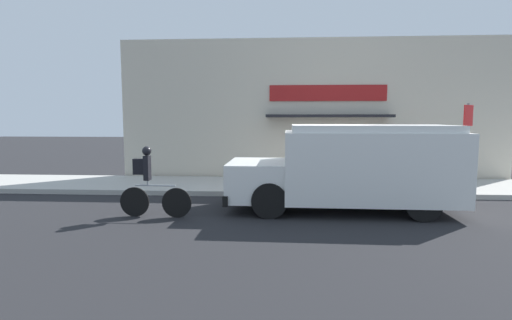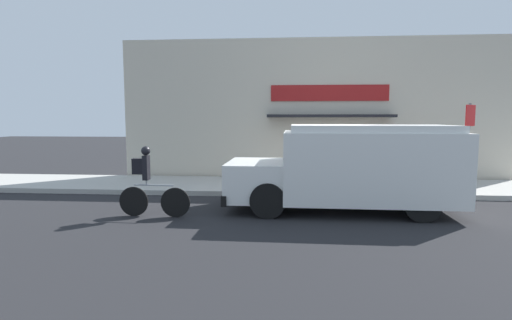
{
  "view_description": "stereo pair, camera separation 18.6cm",
  "coord_description": "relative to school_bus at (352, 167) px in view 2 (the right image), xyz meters",
  "views": [
    {
      "loc": [
        -1.06,
        -11.37,
        2.29
      ],
      "look_at": [
        -1.81,
        -0.2,
        1.1
      ],
      "focal_mm": 28.0,
      "sensor_mm": 36.0,
      "label": 1
    },
    {
      "loc": [
        -0.88,
        -11.35,
        2.29
      ],
      "look_at": [
        -1.81,
        -0.2,
        1.1
      ],
      "focal_mm": 28.0,
      "sensor_mm": 36.0,
      "label": 2
    }
  ],
  "objects": [
    {
      "name": "storefront",
      "position": [
        -0.64,
        4.64,
        1.44
      ],
      "size": [
        13.9,
        1.03,
        5.09
      ],
      "color": "beige",
      "rests_on": "ground_plane"
    },
    {
      "name": "ground_plane",
      "position": [
        -0.66,
        1.52,
        -1.1
      ],
      "size": [
        70.0,
        70.0,
        0.0
      ],
      "primitive_type": "plane",
      "color": "#232326"
    },
    {
      "name": "cyclist",
      "position": [
        -4.76,
        -0.98,
        -0.32
      ],
      "size": [
        1.69,
        0.21,
        1.64
      ],
      "rotation": [
        0.0,
        0.0,
        -0.04
      ],
      "color": "black",
      "rests_on": "ground_plane"
    },
    {
      "name": "sidewalk",
      "position": [
        -0.66,
        2.99,
        -1.03
      ],
      "size": [
        28.0,
        2.94,
        0.15
      ],
      "color": "#ADAAA3",
      "rests_on": "ground_plane"
    },
    {
      "name": "school_bus",
      "position": [
        0.0,
        0.0,
        0.0
      ],
      "size": [
        5.55,
        2.68,
        2.11
      ],
      "rotation": [
        0.0,
        0.0,
        -0.01
      ],
      "color": "white",
      "rests_on": "ground_plane"
    },
    {
      "name": "stop_sign_post",
      "position": [
        3.58,
        2.04,
        0.75
      ],
      "size": [
        0.45,
        0.45,
        2.55
      ],
      "color": "slate",
      "rests_on": "sidewalk"
    }
  ]
}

